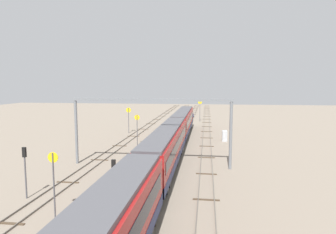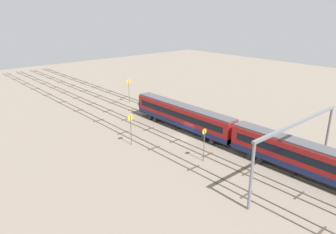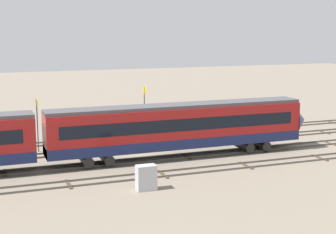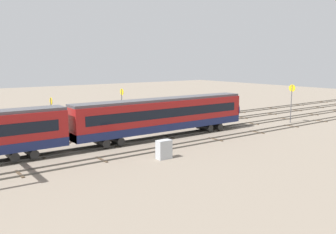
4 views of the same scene
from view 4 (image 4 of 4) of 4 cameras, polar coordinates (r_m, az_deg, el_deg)
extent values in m
plane|color=gray|center=(45.48, -5.79, -3.23)|extent=(191.49, 191.49, 0.00)
cube|color=#59544C|center=(39.00, 0.16, -5.13)|extent=(175.49, 0.07, 0.16)
cube|color=#59544C|center=(40.13, -1.06, -4.73)|extent=(175.49, 0.07, 0.16)
cube|color=#473828|center=(33.38, -22.48, -8.35)|extent=(0.24, 2.40, 0.08)
cube|color=#473828|center=(35.80, -10.49, -6.64)|extent=(0.24, 2.40, 0.08)
cube|color=#473828|center=(39.57, -0.46, -4.98)|extent=(0.24, 2.40, 0.08)
cube|color=#473828|center=(44.35, 7.58, -3.53)|extent=(0.24, 2.40, 0.08)
cube|color=#473828|center=(49.83, 13.94, -2.33)|extent=(0.24, 2.40, 0.08)
cube|color=#473828|center=(55.83, 18.98, -1.36)|extent=(0.24, 2.40, 0.08)
cube|color=#473828|center=(62.18, 23.01, -0.57)|extent=(0.24, 2.40, 0.08)
cube|color=#59544C|center=(42.86, -3.67, -3.85)|extent=(175.49, 0.07, 0.16)
cube|color=#59544C|center=(44.05, -4.67, -3.51)|extent=(175.49, 0.07, 0.16)
cube|color=#473828|center=(38.67, -19.45, -5.84)|extent=(0.24, 2.40, 0.08)
cube|color=#473828|center=(41.55, -8.86, -4.41)|extent=(0.24, 2.40, 0.08)
cube|color=#473828|center=(45.65, 0.07, -3.09)|extent=(0.24, 2.40, 0.08)
cube|color=#473828|center=(50.69, 7.37, -1.95)|extent=(0.24, 2.40, 0.08)
cube|color=#473828|center=(56.40, 13.25, -1.00)|extent=(0.24, 2.40, 0.08)
cube|color=#473828|center=(62.62, 18.01, -0.23)|extent=(0.24, 2.40, 0.08)
cube|color=#473828|center=(69.20, 21.89, 0.40)|extent=(0.24, 2.40, 0.08)
cube|color=#473828|center=(76.04, 25.09, 0.92)|extent=(0.24, 2.40, 0.08)
cube|color=#59544C|center=(46.90, -6.84, -2.78)|extent=(175.49, 0.07, 0.16)
cube|color=#59544C|center=(48.13, -7.68, -2.49)|extent=(175.49, 0.07, 0.16)
cube|color=#473828|center=(44.43, -15.91, -3.78)|extent=(0.24, 2.40, 0.08)
cube|color=#473828|center=(47.52, -7.26, -2.68)|extent=(0.24, 2.40, 0.08)
cube|color=#473828|center=(51.57, 0.17, -1.69)|extent=(0.24, 2.40, 0.08)
cube|color=#473828|center=(56.36, 6.43, -0.83)|extent=(0.24, 2.40, 0.08)
cube|color=#473828|center=(61.72, 11.65, -0.10)|extent=(0.24, 2.40, 0.08)
cube|color=#473828|center=(67.52, 16.01, 0.51)|extent=(0.24, 2.40, 0.08)
cube|color=#473828|center=(73.66, 19.66, 1.01)|extent=(0.24, 2.40, 0.08)
cube|color=#473828|center=(80.05, 22.74, 1.44)|extent=(0.24, 2.40, 0.08)
cube|color=#59544C|center=(51.07, -9.50, -1.87)|extent=(175.49, 0.07, 0.16)
cube|color=#59544C|center=(52.34, -10.20, -1.63)|extent=(175.49, 0.07, 0.16)
cube|color=#473828|center=(48.43, -19.69, -2.92)|extent=(0.24, 2.40, 0.08)
cube|color=#473828|center=(51.71, -9.85, -1.79)|extent=(0.24, 2.40, 0.08)
cube|color=#473828|center=(56.34, -1.42, -0.78)|extent=(0.24, 2.40, 0.08)
cube|color=#473828|center=(62.00, 5.61, 0.08)|extent=(0.24, 2.40, 0.08)
cube|color=#473828|center=(68.45, 11.38, 0.79)|extent=(0.24, 2.40, 0.08)
cube|color=#473828|center=(75.48, 16.13, 1.36)|extent=(0.24, 2.40, 0.08)
cube|color=#473828|center=(82.94, 20.05, 1.83)|extent=(0.24, 2.40, 0.08)
cube|color=#473828|center=(90.73, 23.30, 2.21)|extent=(0.24, 2.40, 0.08)
cube|color=maroon|center=(44.72, -0.68, 0.33)|extent=(24.00, 2.90, 3.60)
cube|color=navy|center=(44.94, -0.68, -1.37)|extent=(24.00, 2.94, 0.90)
cube|color=#4C4C51|center=(44.47, -0.69, 2.81)|extent=(24.00, 2.50, 0.30)
cube|color=black|center=(43.49, 0.44, 0.66)|extent=(22.00, 0.04, 1.10)
cube|color=black|center=(45.84, -1.74, 1.08)|extent=(22.00, 0.04, 1.10)
cylinder|color=black|center=(40.84, -10.54, -3.87)|extent=(0.90, 2.70, 0.90)
cylinder|color=black|center=(41.63, -8.31, -3.57)|extent=(0.90, 2.70, 0.90)
cylinder|color=black|center=(49.29, 5.75, -1.56)|extent=(0.90, 2.70, 0.90)
cylinder|color=black|center=(50.49, 7.27, -1.33)|extent=(0.90, 2.70, 0.90)
cylinder|color=black|center=(37.87, -23.56, -5.50)|extent=(0.90, 2.70, 0.90)
cylinder|color=black|center=(38.28, -20.93, -5.19)|extent=(0.90, 2.70, 0.90)
cone|color=navy|center=(53.14, 10.63, 1.36)|extent=(1.60, 3.24, 3.24)
cylinder|color=#4C4C51|center=(45.46, -17.99, -0.32)|extent=(0.12, 0.12, 5.17)
cylinder|color=yellow|center=(45.19, -18.08, 2.43)|extent=(0.05, 0.88, 0.88)
cube|color=black|center=(45.19, -18.04, 2.43)|extent=(0.02, 0.40, 0.12)
cylinder|color=#4C4C51|center=(58.50, 18.95, 1.97)|extent=(0.12, 0.12, 5.87)
cylinder|color=yellow|center=(58.30, 19.10, 4.35)|extent=(0.05, 1.09, 1.09)
cube|color=black|center=(58.33, 19.11, 4.35)|extent=(0.02, 0.49, 0.12)
cylinder|color=#4C4C51|center=(54.66, -7.34, 1.64)|extent=(0.12, 0.12, 5.34)
cylinder|color=yellow|center=(54.45, -7.35, 3.95)|extent=(0.05, 1.02, 1.02)
cube|color=black|center=(54.46, -7.32, 3.96)|extent=(0.02, 0.46, 0.12)
cube|color=#B2B7BC|center=(35.41, -0.65, -5.17)|extent=(1.46, 0.87, 1.87)
cube|color=#333333|center=(35.76, 0.32, -4.56)|extent=(0.02, 0.61, 0.24)
camera|label=1|loc=(45.79, -83.40, 1.91)|focal=31.37mm
camera|label=2|loc=(77.68, -49.01, 15.00)|focal=33.52mm
camera|label=3|loc=(11.21, 92.45, 11.27)|focal=54.81mm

